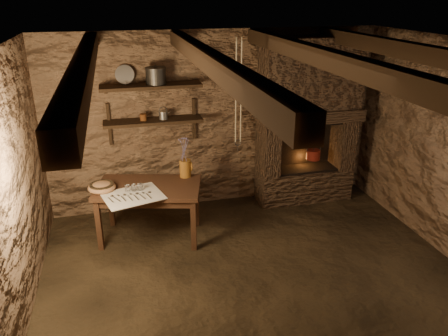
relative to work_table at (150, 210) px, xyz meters
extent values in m
plane|color=black|center=(1.01, -1.20, -0.37)|extent=(4.50, 4.50, 0.00)
cube|color=#513725|center=(1.01, 0.80, 0.83)|extent=(4.50, 0.04, 2.40)
cube|color=#513725|center=(1.01, -3.20, 0.83)|extent=(4.50, 0.04, 2.40)
cube|color=#513725|center=(-1.24, -1.20, 0.83)|extent=(0.04, 4.00, 2.40)
cube|color=black|center=(1.01, -1.20, 2.03)|extent=(4.50, 4.00, 0.04)
cube|color=black|center=(-0.49, -1.20, 1.94)|extent=(0.14, 3.95, 0.16)
cube|color=black|center=(0.51, -1.20, 1.94)|extent=(0.14, 3.95, 0.16)
cube|color=black|center=(1.51, -1.20, 1.94)|extent=(0.14, 3.95, 0.16)
cube|color=black|center=(2.51, -1.20, 1.94)|extent=(0.14, 3.95, 0.16)
cube|color=black|center=(0.16, 0.64, 0.93)|extent=(1.25, 0.30, 0.04)
cube|color=black|center=(0.16, 0.64, 1.38)|extent=(1.25, 0.30, 0.04)
cube|color=#3E2B1F|center=(2.26, 0.57, -0.15)|extent=(1.35, 0.45, 0.45)
cube|color=#3E2B1F|center=(1.70, 0.57, 0.45)|extent=(0.23, 0.45, 0.75)
cube|color=#3E2B1F|center=(2.82, 0.57, 0.45)|extent=(0.23, 0.45, 0.75)
cube|color=#3E2B1F|center=(2.26, 0.54, 0.91)|extent=(1.43, 0.51, 0.16)
cube|color=#3E2B1F|center=(2.26, 0.57, 1.46)|extent=(1.35, 0.45, 0.94)
cube|color=black|center=(2.26, 0.76, 0.45)|extent=(0.90, 0.06, 0.75)
cube|color=#341E12|center=(0.00, 0.00, 0.30)|extent=(1.35, 0.97, 0.05)
cube|color=#341E12|center=(0.00, 0.00, 0.22)|extent=(1.22, 0.85, 0.09)
cube|color=white|center=(-0.19, -0.24, 0.33)|extent=(0.75, 0.66, 0.01)
cylinder|color=#965B1D|center=(0.48, 0.17, 0.43)|extent=(0.17, 0.17, 0.22)
torus|color=#965B1D|center=(0.55, 0.17, 0.45)|extent=(0.02, 0.12, 0.12)
ellipsoid|color=#9C6A43|center=(-0.53, 0.00, 0.36)|extent=(0.41, 0.41, 0.11)
cylinder|color=#2B2926|center=(0.23, 0.64, 1.49)|extent=(0.30, 0.30, 0.19)
cylinder|color=#A6A6A1|center=(-0.14, 0.74, 1.51)|extent=(0.24, 0.13, 0.23)
cylinder|color=#522810|center=(0.04, 0.64, 0.99)|extent=(0.09, 0.09, 0.08)
cylinder|color=maroon|center=(2.36, 0.52, 0.31)|extent=(0.22, 0.22, 0.14)
torus|color=#2B2926|center=(2.36, 0.52, 0.40)|extent=(0.22, 0.01, 0.22)
cylinder|color=#2B2926|center=(2.36, 0.52, 0.57)|extent=(0.01, 0.01, 0.44)
camera|label=1|loc=(-0.27, -4.79, 2.49)|focal=35.00mm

